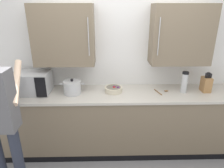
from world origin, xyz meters
name	(u,v)px	position (x,y,z in m)	size (l,w,h in m)	color
back_wall_tiled	(122,52)	(0.00, 1.06, 1.44)	(3.92, 0.44, 2.66)	white
counter_unit	(122,121)	(0.00, 0.75, 0.46)	(3.49, 0.65, 0.93)	#756651
microwave_oven	(30,83)	(-1.28, 0.78, 1.08)	(0.50, 0.71, 0.29)	#B7BABF
knife_block	(206,84)	(1.18, 0.77, 1.04)	(0.11, 0.15, 0.29)	#A37547
fruit_bowl	(114,89)	(-0.13, 0.79, 0.97)	(0.25, 0.25, 0.09)	beige
thermos_flask	(184,82)	(0.85, 0.75, 1.08)	(0.09, 0.09, 0.30)	#B7BABF
wooden_spoon	(162,91)	(0.56, 0.76, 0.94)	(0.20, 0.20, 0.02)	brown
stock_pot	(72,87)	(-0.69, 0.74, 1.02)	(0.34, 0.24, 0.21)	#B7BABF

